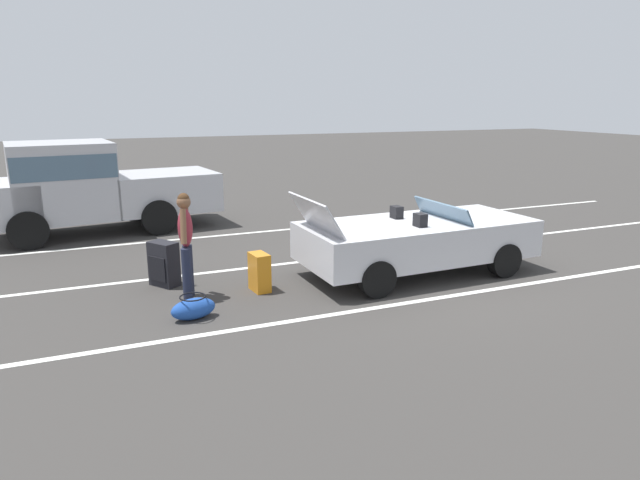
{
  "coord_description": "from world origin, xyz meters",
  "views": [
    {
      "loc": [
        -5.26,
        -8.14,
        2.99
      ],
      "look_at": [
        -1.8,
        0.11,
        0.75
      ],
      "focal_mm": 31.4,
      "sensor_mm": 36.0,
      "label": 1
    }
  ],
  "objects": [
    {
      "name": "ground_plane",
      "position": [
        0.0,
        0.0,
        0.0
      ],
      "size": [
        80.0,
        80.0,
        0.0
      ],
      "primitive_type": "plane",
      "color": "#383533"
    },
    {
      "name": "lot_line_near",
      "position": [
        0.0,
        -1.28,
        0.0
      ],
      "size": [
        18.0,
        0.12,
        0.01
      ],
      "primitive_type": "cube",
      "color": "silver",
      "rests_on": "ground_plane"
    },
    {
      "name": "lot_line_mid",
      "position": [
        0.0,
        1.42,
        0.0
      ],
      "size": [
        18.0,
        0.12,
        0.01
      ],
      "primitive_type": "cube",
      "color": "silver",
      "rests_on": "ground_plane"
    },
    {
      "name": "lot_line_far",
      "position": [
        0.0,
        4.12,
        0.0
      ],
      "size": [
        18.0,
        0.12,
        0.01
      ],
      "primitive_type": "cube",
      "color": "silver",
      "rests_on": "ground_plane"
    },
    {
      "name": "convertible_car",
      "position": [
        0.2,
        0.01,
        0.59
      ],
      "size": [
        4.26,
        1.92,
        1.5
      ],
      "rotation": [
        0.0,
        0.0,
        0.03
      ],
      "color": "silver",
      "rests_on": "ground_plane"
    },
    {
      "name": "suitcase_large_black",
      "position": [
        -4.22,
        1.01,
        0.37
      ],
      "size": [
        0.5,
        0.55,
        0.74
      ],
      "rotation": [
        0.0,
        0.0,
        3.73
      ],
      "color": "black",
      "rests_on": "ground_plane"
    },
    {
      "name": "suitcase_medium_bright",
      "position": [
        -2.84,
        0.14,
        0.31
      ],
      "size": [
        0.29,
        0.43,
        0.62
      ],
      "rotation": [
        0.0,
        0.0,
        3.26
      ],
      "color": "orange",
      "rests_on": "ground_plane"
    },
    {
      "name": "duffel_bag",
      "position": [
        -4.05,
        -0.66,
        0.16
      ],
      "size": [
        0.68,
        0.43,
        0.34
      ],
      "rotation": [
        0.0,
        0.0,
        3.32
      ],
      "color": "#1E479E",
      "rests_on": "ground_plane"
    },
    {
      "name": "traveler_person",
      "position": [
        -3.96,
        0.24,
        0.93
      ],
      "size": [
        0.3,
        0.6,
        1.65
      ],
      "rotation": [
        0.0,
        0.0,
        -0.28
      ],
      "color": "#1E2338",
      "rests_on": "ground_plane"
    },
    {
      "name": "parked_pickup_truck_near",
      "position": [
        -5.3,
        5.54,
        1.11
      ],
      "size": [
        5.2,
        2.55,
        2.1
      ],
      "rotation": [
        0.0,
        0.0,
        3.27
      ],
      "color": "#B2B2B7",
      "rests_on": "ground_plane"
    }
  ]
}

